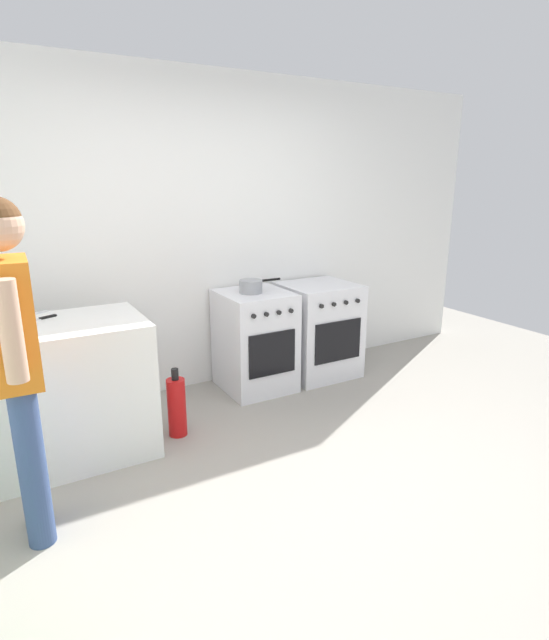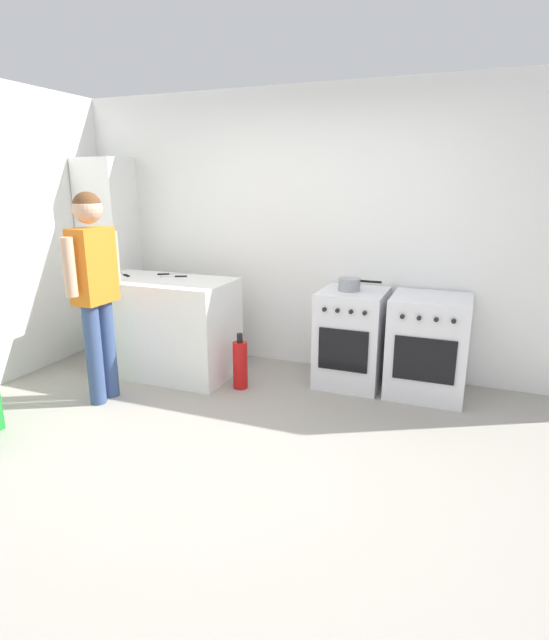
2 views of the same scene
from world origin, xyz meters
TOP-DOWN VIEW (x-y plane):
  - ground_plane at (0.00, 0.00)m, footprint 8.00×8.00m
  - back_wall at (0.00, 1.95)m, footprint 6.00×0.10m
  - counter_unit at (-1.35, 1.20)m, footprint 1.30×0.70m
  - oven_left at (0.35, 1.58)m, footprint 0.56×0.62m
  - oven_right at (1.01, 1.58)m, footprint 0.63×0.62m
  - pot at (0.32, 1.57)m, footprint 0.37×0.19m
  - knife_utility at (-1.30, 1.34)m, footprint 0.24×0.13m
  - knife_chef at (-1.83, 1.27)m, footprint 0.27×0.20m
  - knife_carving at (-1.39, 1.46)m, footprint 0.30×0.20m
  - person at (-1.47, 0.47)m, footprint 0.23×0.57m
  - fire_extinguisher at (-0.52, 1.10)m, footprint 0.13×0.13m
  - larder_cabinet at (-2.30, 1.68)m, footprint 0.48×0.44m

SIDE VIEW (x-z plane):
  - ground_plane at x=0.00m, z-range 0.00..0.00m
  - fire_extinguisher at x=-0.52m, z-range -0.03..0.47m
  - oven_left at x=0.35m, z-range 0.00..0.85m
  - oven_right at x=1.01m, z-range 0.00..0.85m
  - counter_unit at x=-1.35m, z-range 0.00..0.90m
  - pot at x=0.32m, z-range 0.85..0.96m
  - knife_carving at x=-1.39m, z-range 0.90..0.91m
  - knife_chef at x=-1.83m, z-range 0.90..0.91m
  - knife_utility at x=-1.30m, z-range 0.90..0.91m
  - larder_cabinet at x=-2.30m, z-range 0.00..2.00m
  - person at x=-1.47m, z-range 0.17..1.86m
  - back_wall at x=0.00m, z-range 0.00..2.60m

